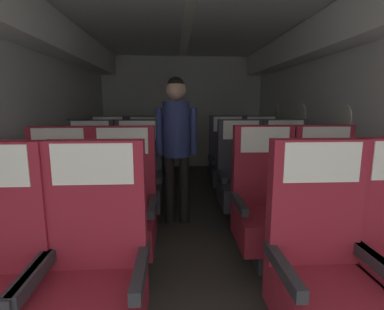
# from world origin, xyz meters

# --- Properties ---
(ground) EXTENTS (3.42, 6.52, 0.02)m
(ground) POSITION_xyz_m (0.00, 3.06, -0.01)
(ground) COLOR #3D3833
(fuselage_shell) EXTENTS (3.30, 6.17, 2.25)m
(fuselage_shell) POSITION_xyz_m (0.00, 3.33, 1.60)
(fuselage_shell) COLOR silver
(fuselage_shell) RESTS_ON ground
(seat_a_left_aisle) EXTENTS (0.51, 0.51, 1.12)m
(seat_a_left_aisle) POSITION_xyz_m (-0.55, 1.44, 0.47)
(seat_a_left_aisle) COLOR #38383D
(seat_a_left_aisle) RESTS_ON ground
(seat_a_right_window) EXTENTS (0.51, 0.51, 1.12)m
(seat_a_right_window) POSITION_xyz_m (0.56, 1.42, 0.47)
(seat_a_right_window) COLOR #38383D
(seat_a_right_window) RESTS_ON ground
(seat_b_left_window) EXTENTS (0.51, 0.51, 1.12)m
(seat_b_left_window) POSITION_xyz_m (-1.03, 2.30, 0.47)
(seat_b_left_window) COLOR #38383D
(seat_b_left_window) RESTS_ON ground
(seat_b_left_aisle) EXTENTS (0.51, 0.51, 1.12)m
(seat_b_left_aisle) POSITION_xyz_m (-0.55, 2.30, 0.47)
(seat_b_left_aisle) COLOR #38383D
(seat_b_left_aisle) RESTS_ON ground
(seat_b_right_aisle) EXTENTS (0.51, 0.51, 1.12)m
(seat_b_right_aisle) POSITION_xyz_m (1.04, 2.30, 0.47)
(seat_b_right_aisle) COLOR #38383D
(seat_b_right_aisle) RESTS_ON ground
(seat_b_right_window) EXTENTS (0.51, 0.51, 1.12)m
(seat_b_right_window) POSITION_xyz_m (0.55, 2.31, 0.47)
(seat_b_right_window) COLOR #38383D
(seat_b_right_window) RESTS_ON ground
(seat_c_left_window) EXTENTS (0.51, 0.51, 1.12)m
(seat_c_left_window) POSITION_xyz_m (-1.04, 3.16, 0.47)
(seat_c_left_window) COLOR #38383D
(seat_c_left_window) RESTS_ON ground
(seat_c_left_aisle) EXTENTS (0.51, 0.51, 1.12)m
(seat_c_left_aisle) POSITION_xyz_m (-0.55, 3.17, 0.47)
(seat_c_left_aisle) COLOR #38383D
(seat_c_left_aisle) RESTS_ON ground
(seat_c_right_aisle) EXTENTS (0.51, 0.51, 1.12)m
(seat_c_right_aisle) POSITION_xyz_m (1.04, 3.16, 0.47)
(seat_c_right_aisle) COLOR #38383D
(seat_c_right_aisle) RESTS_ON ground
(seat_c_right_window) EXTENTS (0.51, 0.51, 1.12)m
(seat_c_right_window) POSITION_xyz_m (0.55, 3.15, 0.47)
(seat_c_right_window) COLOR #38383D
(seat_c_right_window) RESTS_ON ground
(seat_d_left_window) EXTENTS (0.51, 0.51, 1.12)m
(seat_d_left_window) POSITION_xyz_m (-1.04, 4.02, 0.47)
(seat_d_left_window) COLOR #38383D
(seat_d_left_window) RESTS_ON ground
(seat_d_left_aisle) EXTENTS (0.51, 0.51, 1.12)m
(seat_d_left_aisle) POSITION_xyz_m (-0.55, 4.03, 0.47)
(seat_d_left_aisle) COLOR #38383D
(seat_d_left_aisle) RESTS_ON ground
(seat_d_right_aisle) EXTENTS (0.51, 0.51, 1.12)m
(seat_d_right_aisle) POSITION_xyz_m (1.03, 4.04, 0.47)
(seat_d_right_aisle) COLOR #38383D
(seat_d_right_aisle) RESTS_ON ground
(seat_d_right_window) EXTENTS (0.51, 0.51, 1.12)m
(seat_d_right_window) POSITION_xyz_m (0.56, 4.02, 0.47)
(seat_d_right_window) COLOR #38383D
(seat_d_right_window) RESTS_ON ground
(flight_attendant) EXTENTS (0.43, 0.28, 1.56)m
(flight_attendant) POSITION_xyz_m (-0.14, 3.23, 0.96)
(flight_attendant) COLOR black
(flight_attendant) RESTS_ON ground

